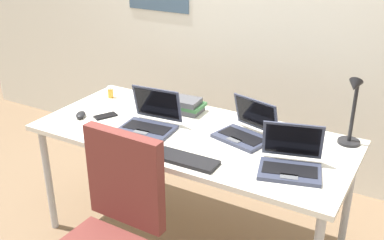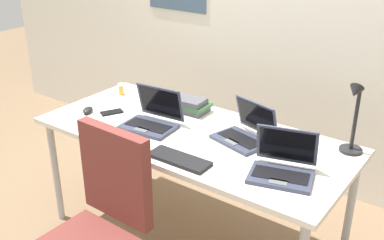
{
  "view_description": "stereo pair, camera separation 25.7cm",
  "coord_description": "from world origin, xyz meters",
  "px_view_note": "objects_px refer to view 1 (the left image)",
  "views": [
    {
      "loc": [
        1.16,
        -2.04,
        1.87
      ],
      "look_at": [
        0.0,
        0.0,
        0.82
      ],
      "focal_mm": 43.05,
      "sensor_mm": 36.0,
      "label": 1
    },
    {
      "loc": [
        1.38,
        -1.9,
        1.87
      ],
      "look_at": [
        0.0,
        0.0,
        0.82
      ],
      "focal_mm": 43.05,
      "sensor_mm": 36.0,
      "label": 2
    }
  ],
  "objects_px": {
    "laptop_by_keyboard": "(246,130)",
    "book_stack": "(186,105)",
    "external_keyboard": "(186,160)",
    "pill_bottle": "(110,92)",
    "desk_lamp": "(352,112)",
    "coffee_mug": "(303,139)",
    "laptop_back_left": "(291,162)",
    "computer_mouse": "(81,115)",
    "laptop_front_left": "(150,121)",
    "cell_phone": "(106,116)"
  },
  "relations": [
    {
      "from": "laptop_front_left",
      "to": "computer_mouse",
      "type": "distance_m",
      "value": 0.46
    },
    {
      "from": "cell_phone",
      "to": "laptop_by_keyboard",
      "type": "bearing_deg",
      "value": 38.24
    },
    {
      "from": "laptop_back_left",
      "to": "desk_lamp",
      "type": "bearing_deg",
      "value": 65.15
    },
    {
      "from": "computer_mouse",
      "to": "coffee_mug",
      "type": "relative_size",
      "value": 0.85
    },
    {
      "from": "laptop_by_keyboard",
      "to": "book_stack",
      "type": "xyz_separation_m",
      "value": [
        -0.47,
        0.15,
        0.0
      ]
    },
    {
      "from": "laptop_back_left",
      "to": "pill_bottle",
      "type": "distance_m",
      "value": 1.4
    },
    {
      "from": "laptop_by_keyboard",
      "to": "computer_mouse",
      "type": "bearing_deg",
      "value": -166.05
    },
    {
      "from": "laptop_by_keyboard",
      "to": "cell_phone",
      "type": "height_order",
      "value": "laptop_by_keyboard"
    },
    {
      "from": "computer_mouse",
      "to": "book_stack",
      "type": "relative_size",
      "value": 0.42
    },
    {
      "from": "cell_phone",
      "to": "laptop_back_left",
      "type": "bearing_deg",
      "value": 24.83
    },
    {
      "from": "book_stack",
      "to": "external_keyboard",
      "type": "bearing_deg",
      "value": -59.38
    },
    {
      "from": "desk_lamp",
      "to": "pill_bottle",
      "type": "bearing_deg",
      "value": -177.41
    },
    {
      "from": "laptop_back_left",
      "to": "coffee_mug",
      "type": "distance_m",
      "value": 0.27
    },
    {
      "from": "laptop_front_left",
      "to": "laptop_by_keyboard",
      "type": "height_order",
      "value": "laptop_front_left"
    },
    {
      "from": "coffee_mug",
      "to": "cell_phone",
      "type": "bearing_deg",
      "value": -169.89
    },
    {
      "from": "laptop_front_left",
      "to": "coffee_mug",
      "type": "bearing_deg",
      "value": 14.0
    },
    {
      "from": "pill_bottle",
      "to": "coffee_mug",
      "type": "bearing_deg",
      "value": -2.64
    },
    {
      "from": "desk_lamp",
      "to": "laptop_back_left",
      "type": "bearing_deg",
      "value": -114.85
    },
    {
      "from": "desk_lamp",
      "to": "coffee_mug",
      "type": "relative_size",
      "value": 3.54
    },
    {
      "from": "laptop_front_left",
      "to": "computer_mouse",
      "type": "height_order",
      "value": "laptop_front_left"
    },
    {
      "from": "desk_lamp",
      "to": "book_stack",
      "type": "distance_m",
      "value": 1.0
    },
    {
      "from": "cell_phone",
      "to": "book_stack",
      "type": "xyz_separation_m",
      "value": [
        0.39,
        0.31,
        0.04
      ]
    },
    {
      "from": "pill_bottle",
      "to": "coffee_mug",
      "type": "relative_size",
      "value": 0.7
    },
    {
      "from": "laptop_front_left",
      "to": "laptop_back_left",
      "type": "bearing_deg",
      "value": -3.79
    },
    {
      "from": "desk_lamp",
      "to": "pill_bottle",
      "type": "relative_size",
      "value": 5.07
    },
    {
      "from": "computer_mouse",
      "to": "book_stack",
      "type": "distance_m",
      "value": 0.65
    },
    {
      "from": "laptop_by_keyboard",
      "to": "book_stack",
      "type": "height_order",
      "value": "laptop_by_keyboard"
    },
    {
      "from": "laptop_by_keyboard",
      "to": "coffee_mug",
      "type": "distance_m",
      "value": 0.31
    },
    {
      "from": "computer_mouse",
      "to": "book_stack",
      "type": "height_order",
      "value": "book_stack"
    },
    {
      "from": "pill_bottle",
      "to": "book_stack",
      "type": "bearing_deg",
      "value": 3.88
    },
    {
      "from": "pill_bottle",
      "to": "laptop_back_left",
      "type": "bearing_deg",
      "value": -13.47
    },
    {
      "from": "external_keyboard",
      "to": "coffee_mug",
      "type": "bearing_deg",
      "value": 43.44
    },
    {
      "from": "laptop_front_left",
      "to": "external_keyboard",
      "type": "relative_size",
      "value": 0.98
    },
    {
      "from": "laptop_front_left",
      "to": "book_stack",
      "type": "height_order",
      "value": "laptop_front_left"
    },
    {
      "from": "book_stack",
      "to": "computer_mouse",
      "type": "bearing_deg",
      "value": -142.66
    },
    {
      "from": "desk_lamp",
      "to": "computer_mouse",
      "type": "relative_size",
      "value": 4.17
    },
    {
      "from": "external_keyboard",
      "to": "book_stack",
      "type": "height_order",
      "value": "book_stack"
    },
    {
      "from": "external_keyboard",
      "to": "laptop_by_keyboard",
      "type": "bearing_deg",
      "value": 68.73
    },
    {
      "from": "external_keyboard",
      "to": "pill_bottle",
      "type": "distance_m",
      "value": 1.02
    },
    {
      "from": "pill_bottle",
      "to": "laptop_by_keyboard",
      "type": "bearing_deg",
      "value": -5.96
    },
    {
      "from": "book_stack",
      "to": "coffee_mug",
      "type": "height_order",
      "value": "book_stack"
    },
    {
      "from": "external_keyboard",
      "to": "pill_bottle",
      "type": "bearing_deg",
      "value": 149.51
    },
    {
      "from": "laptop_by_keyboard",
      "to": "coffee_mug",
      "type": "height_order",
      "value": "laptop_by_keyboard"
    },
    {
      "from": "laptop_back_left",
      "to": "computer_mouse",
      "type": "relative_size",
      "value": 3.67
    },
    {
      "from": "external_keyboard",
      "to": "laptop_front_left",
      "type": "bearing_deg",
      "value": 147.27
    },
    {
      "from": "desk_lamp",
      "to": "cell_phone",
      "type": "height_order",
      "value": "desk_lamp"
    },
    {
      "from": "desk_lamp",
      "to": "laptop_front_left",
      "type": "distance_m",
      "value": 1.11
    },
    {
      "from": "cell_phone",
      "to": "desk_lamp",
      "type": "bearing_deg",
      "value": 41.49
    },
    {
      "from": "computer_mouse",
      "to": "desk_lamp",
      "type": "bearing_deg",
      "value": -13.63
    },
    {
      "from": "laptop_by_keyboard",
      "to": "computer_mouse",
      "type": "height_order",
      "value": "laptop_by_keyboard"
    }
  ]
}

